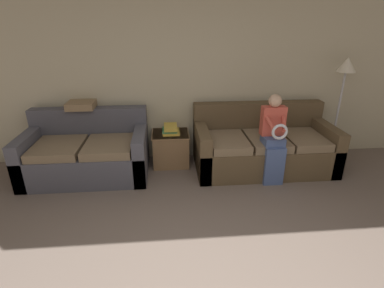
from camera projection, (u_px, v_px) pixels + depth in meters
wall_back at (182, 77)px, 4.48m from camera, size 7.85×0.06×2.55m
couch_main at (262, 147)px, 4.47m from camera, size 1.99×0.98×0.91m
couch_side at (88, 153)px, 4.26m from camera, size 1.68×0.98×0.89m
child_left_seated at (274, 136)px, 3.96m from camera, size 0.32×0.37×1.19m
side_shelf at (171, 148)px, 4.58m from camera, size 0.55×0.50×0.50m
book_stack at (171, 130)px, 4.46m from camera, size 0.25×0.31×0.12m
floor_lamp at (344, 78)px, 4.34m from camera, size 0.27×0.27×1.58m
throw_pillow at (82, 105)px, 4.33m from camera, size 0.38×0.38×0.10m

